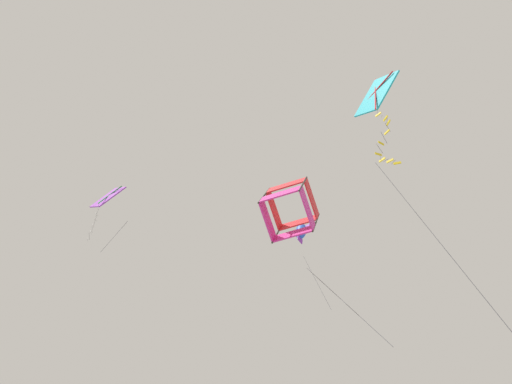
# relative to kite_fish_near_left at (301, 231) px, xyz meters

# --- Properties ---
(kite_fish_near_left) EXTENTS (1.51, 1.12, 5.56)m
(kite_fish_near_left) POSITION_rel_kite_fish_near_left_xyz_m (0.00, 0.00, 0.00)
(kite_fish_near_left) COLOR blue
(kite_diamond_highest) EXTENTS (2.41, 1.43, 10.32)m
(kite_diamond_highest) POSITION_rel_kite_fish_near_left_xyz_m (9.32, -7.51, -7.15)
(kite_diamond_highest) COLOR #1EB2C6
(kite_box_mid_left) EXTENTS (3.32, 2.89, 7.14)m
(kite_box_mid_left) POSITION_rel_kite_fish_near_left_xyz_m (4.90, -6.25, -7.08)
(kite_box_mid_left) COLOR red
(kite_diamond_far_centre) EXTENTS (2.74, 1.52, 5.87)m
(kite_diamond_far_centre) POSITION_rel_kite_fish_near_left_xyz_m (-3.73, -8.24, -1.05)
(kite_diamond_far_centre) COLOR purple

